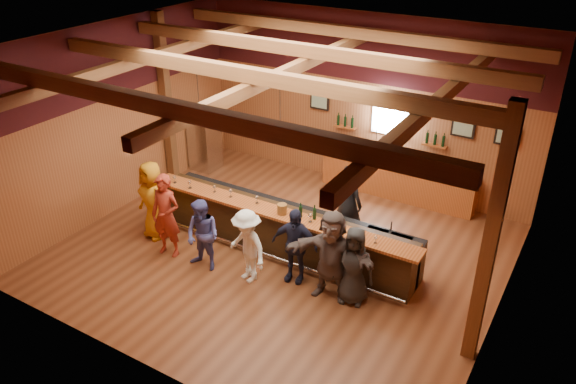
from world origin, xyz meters
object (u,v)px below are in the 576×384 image
Objects in this scene: customer_redvest at (166,216)px; back_bar_cabinet at (397,180)px; bottle_a at (301,211)px; stainless_fridge at (204,138)px; customer_denim at (203,235)px; bartender at (349,203)px; customer_orange at (153,200)px; customer_dark at (354,266)px; ice_bucket at (282,209)px; customer_white at (247,246)px; customer_navy at (294,245)px; bar_counter at (285,229)px; customer_brown at (331,255)px.

back_bar_cabinet is at bearing 49.63° from customer_redvest.
customer_redvest is at bearing -156.20° from bottle_a.
customer_denim is (3.03, -3.90, -0.12)m from stainless_fridge.
customer_orange is at bearing 40.27° from bartender.
customer_dark reaches higher than ice_bucket.
bartender is at bearing -94.69° from back_bar_cabinet.
stainless_fridge is at bearing 125.46° from customer_orange.
customer_navy is (0.79, 0.49, 0.02)m from customer_white.
customer_white is 0.98× the size of customer_navy.
customer_orange is at bearing -167.46° from bottle_a.
customer_redvest is 2.87m from bottle_a.
customer_navy is (4.84, -3.29, -0.09)m from stainless_fridge.
customer_redvest is 8.59× the size of ice_bucket.
stainless_fridge reaches higher than customer_denim.
customer_dark is at bearing -28.37° from stainless_fridge.
stainless_fridge reaches higher than customer_white.
ice_bucket is at bearing 70.83° from bartender.
customer_denim is at bearing -170.99° from customer_navy.
customer_dark is (3.10, 0.59, 0.02)m from customer_denim.
customer_dark is at bearing 16.61° from customer_orange.
customer_dark is 2.21m from bartender.
customer_dark is 7.34× the size of ice_bucket.
bar_counter is 3.37× the size of customer_redvest.
customer_navy is 0.88× the size of bartender.
bottle_a is at bearing 98.83° from customer_navy.
bartender reaches higher than customer_orange.
ice_bucket is at bearing 130.22° from customer_navy.
customer_brown is (5.70, -3.39, 0.03)m from stainless_fridge.
bartender reaches higher than customer_navy.
bottle_a is at bearing 139.35° from customer_brown.
bottle_a is (-0.65, -3.83, 0.76)m from back_bar_cabinet.
customer_denim is at bearing -137.86° from ice_bucket.
customer_orange is at bearing -167.30° from ice_bucket.
customer_denim is 3.27m from bartender.
ice_bucket is at bearing 18.64° from customer_redvest.
back_bar_cabinet is at bearing 11.93° from stainless_fridge.
back_bar_cabinet is at bearing 80.31° from bottle_a.
customer_brown reaches higher than customer_navy.
customer_denim is 2.05m from bottle_a.
bartender is (3.80, 2.10, 0.01)m from customer_orange.
stainless_fridge is 1.14× the size of customer_white.
stainless_fridge is at bearing 138.88° from customer_dark.
bottle_a is at bearing 27.40° from customer_orange.
back_bar_cabinet is at bearing 63.72° from customer_orange.
stainless_fridge is 5.28m from bartender.
customer_white is (-1.26, -4.90, 0.32)m from back_bar_cabinet.
bottle_a is (0.39, 0.08, 0.02)m from ice_bucket.
customer_navy reaches higher than bottle_a.
customer_navy is at bearing 93.66° from bartender.
customer_dark is at bearing -21.87° from bottle_a.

